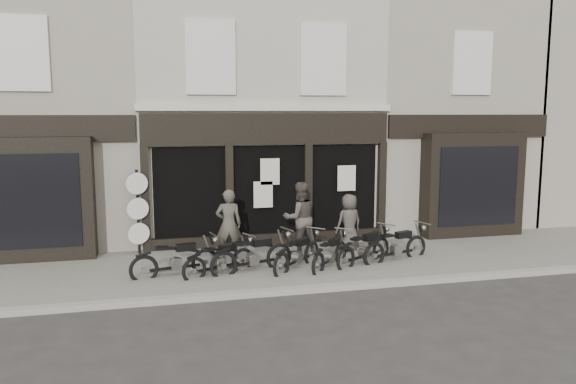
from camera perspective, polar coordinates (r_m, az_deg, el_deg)
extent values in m
plane|color=#2D2B28|center=(13.68, 0.61, -8.54)|extent=(90.00, 90.00, 0.00)
cube|color=slate|center=(14.51, -0.27, -7.33)|extent=(30.00, 4.20, 0.12)
cube|color=gray|center=(12.51, 2.04, -9.85)|extent=(30.00, 0.25, 0.13)
cube|color=#AAA591|center=(18.98, -3.87, 8.63)|extent=(7.20, 6.00, 8.20)
cube|color=black|center=(15.96, -1.96, 6.41)|extent=(7.10, 0.18, 0.90)
cube|color=black|center=(16.20, -1.97, -0.49)|extent=(6.50, 0.10, 2.95)
cube|color=black|center=(16.37, -1.89, -4.96)|extent=(7.10, 0.20, 0.44)
cube|color=beige|center=(15.99, -1.99, 8.57)|extent=(7.30, 0.22, 0.18)
cube|color=beige|center=(15.81, -7.86, 13.40)|extent=(1.35, 0.12, 2.00)
cube|color=black|center=(15.84, -7.87, 13.39)|extent=(1.05, 0.06, 1.70)
cube|color=beige|center=(16.45, 3.60, 13.25)|extent=(1.35, 0.12, 2.00)
cube|color=black|center=(16.48, 3.57, 13.24)|extent=(1.05, 0.06, 1.70)
cube|color=black|center=(15.79, -14.27, -0.78)|extent=(0.22, 0.22, 3.00)
cube|color=black|center=(15.92, -5.97, -0.50)|extent=(0.22, 0.22, 3.00)
cube|color=black|center=(16.38, 2.03, -0.22)|extent=(0.22, 0.22, 3.00)
cube|color=black|center=(17.14, 9.46, 0.05)|extent=(0.22, 0.22, 3.00)
cube|color=beige|center=(15.93, -1.85, 2.08)|extent=(0.55, 0.04, 0.75)
cube|color=beige|center=(16.57, 5.97, 1.41)|extent=(0.55, 0.04, 0.75)
cube|color=beige|center=(15.97, -2.54, -0.26)|extent=(0.55, 0.04, 0.75)
cube|color=gray|center=(18.97, -23.32, 8.00)|extent=(5.50, 6.00, 8.20)
cube|color=black|center=(15.83, -24.84, -0.71)|extent=(3.20, 0.70, 3.20)
cube|color=black|center=(15.49, -25.09, -0.91)|extent=(2.60, 0.06, 2.40)
cube|color=black|center=(15.97, -25.02, 5.84)|extent=(5.40, 0.16, 0.70)
cube|color=beige|center=(16.05, -25.43, 12.63)|extent=(1.30, 0.10, 1.90)
cube|color=black|center=(16.08, -25.41, 12.62)|extent=(1.00, 0.06, 1.60)
cube|color=gray|center=(21.01, 13.65, 8.37)|extent=(5.50, 6.00, 8.20)
cube|color=black|center=(18.23, 18.20, 0.71)|extent=(3.20, 0.70, 3.20)
cube|color=black|center=(17.94, 18.79, 0.56)|extent=(2.60, 0.06, 2.40)
cube|color=black|center=(18.36, 17.96, 6.40)|extent=(5.40, 0.16, 0.70)
cube|color=beige|center=(18.42, 18.20, 12.32)|extent=(1.30, 0.10, 1.90)
cube|color=black|center=(18.44, 18.15, 12.31)|extent=(1.00, 0.06, 1.60)
torus|color=black|center=(13.75, -8.41, -7.08)|extent=(0.69, 0.23, 0.69)
torus|color=black|center=(13.43, -14.44, -7.63)|extent=(0.69, 0.23, 0.69)
cube|color=black|center=(13.58, -11.38, -7.53)|extent=(1.18, 0.29, 0.06)
cube|color=gray|center=(13.57, -11.31, -7.19)|extent=(0.27, 0.23, 0.26)
cube|color=black|center=(13.53, -10.36, -5.54)|extent=(0.49, 0.26, 0.17)
cube|color=black|center=(13.39, -12.70, -5.57)|extent=(0.34, 0.26, 0.06)
cylinder|color=gray|center=(13.66, -7.58, -4.30)|extent=(0.15, 0.58, 0.04)
torus|color=black|center=(13.90, -4.64, -6.97)|extent=(0.61, 0.35, 0.63)
torus|color=black|center=(13.21, -9.52, -7.86)|extent=(0.61, 0.35, 0.63)
cube|color=black|center=(13.55, -7.01, -7.56)|extent=(1.02, 0.52, 0.06)
cube|color=gray|center=(13.54, -6.95, -7.24)|extent=(0.27, 0.25, 0.24)
cube|color=black|center=(13.57, -6.18, -5.65)|extent=(0.45, 0.33, 0.16)
cube|color=black|center=(13.30, -8.07, -5.81)|extent=(0.33, 0.29, 0.06)
cylinder|color=gray|center=(13.87, -3.97, -4.38)|extent=(0.26, 0.50, 0.03)
torus|color=black|center=(14.05, -0.94, -6.62)|extent=(0.70, 0.31, 0.71)
torus|color=black|center=(13.37, -6.55, -7.44)|extent=(0.70, 0.31, 0.71)
cube|color=black|center=(13.70, -3.67, -7.20)|extent=(1.19, 0.43, 0.06)
cube|color=gray|center=(13.69, -3.60, -6.85)|extent=(0.30, 0.26, 0.27)
cube|color=black|center=(13.71, -2.69, -5.12)|extent=(0.51, 0.32, 0.18)
cube|color=black|center=(13.44, -4.87, -5.23)|extent=(0.36, 0.29, 0.06)
cylinder|color=gray|center=(14.01, -0.14, -3.78)|extent=(0.22, 0.59, 0.04)
torus|color=black|center=(14.49, 2.40, -6.28)|extent=(0.54, 0.51, 0.65)
torus|color=black|center=(13.35, -0.69, -7.53)|extent=(0.54, 0.51, 0.65)
cube|color=black|center=(13.93, 0.92, -7.03)|extent=(0.86, 0.82, 0.06)
cube|color=gray|center=(13.92, 0.96, -6.71)|extent=(0.29, 0.28, 0.25)
cube|color=black|center=(14.02, 1.47, -5.06)|extent=(0.43, 0.42, 0.16)
cube|color=black|center=(13.57, 0.27, -5.34)|extent=(0.34, 0.34, 0.06)
cylinder|color=gray|center=(14.53, 2.84, -3.68)|extent=(0.41, 0.43, 0.03)
torus|color=black|center=(14.67, 5.37, -6.19)|extent=(0.48, 0.51, 0.62)
torus|color=black|center=(13.51, 3.09, -7.42)|extent=(0.48, 0.51, 0.62)
cube|color=black|center=(14.10, 4.28, -6.93)|extent=(0.77, 0.83, 0.05)
cube|color=gray|center=(14.09, 4.31, -6.62)|extent=(0.27, 0.27, 0.24)
cube|color=black|center=(14.20, 4.70, -5.06)|extent=(0.40, 0.41, 0.16)
cube|color=black|center=(13.74, 3.81, -5.35)|extent=(0.32, 0.33, 0.05)
cylinder|color=gray|center=(14.72, 5.72, -3.74)|extent=(0.41, 0.38, 0.03)
torus|color=black|center=(15.05, 9.40, -5.80)|extent=(0.62, 0.42, 0.67)
torus|color=black|center=(13.94, 5.89, -6.85)|extent=(0.62, 0.42, 0.67)
cube|color=black|center=(14.50, 7.71, -6.46)|extent=(1.04, 0.65, 0.06)
cube|color=gray|center=(14.49, 7.76, -6.14)|extent=(0.30, 0.28, 0.26)
cube|color=black|center=(14.59, 8.36, -4.54)|extent=(0.48, 0.38, 0.17)
cube|color=black|center=(14.15, 7.01, -4.74)|extent=(0.36, 0.32, 0.06)
cylinder|color=gray|center=(15.08, 9.94, -3.24)|extent=(0.33, 0.51, 0.04)
torus|color=black|center=(15.40, 12.85, -5.56)|extent=(0.67, 0.30, 0.68)
torus|color=black|center=(14.43, 8.74, -6.38)|extent=(0.67, 0.30, 0.68)
cube|color=black|center=(14.91, 10.86, -6.11)|extent=(1.15, 0.43, 0.06)
cube|color=gray|center=(14.91, 10.93, -5.80)|extent=(0.29, 0.25, 0.26)
cube|color=black|center=(14.98, 11.64, -4.25)|extent=(0.49, 0.31, 0.17)
cube|color=black|center=(14.60, 10.05, -4.37)|extent=(0.35, 0.29, 0.06)
cylinder|color=gray|center=(15.41, 13.51, -3.05)|extent=(0.22, 0.56, 0.04)
imported|color=#433F37|center=(14.67, -6.05, -3.27)|extent=(0.72, 0.52, 1.83)
imported|color=#473F39|center=(15.17, 1.21, -2.63)|extent=(1.02, 0.83, 1.95)
imported|color=#423D37|center=(15.60, 6.22, -3.08)|extent=(0.87, 0.68, 1.58)
cylinder|color=black|center=(15.87, -14.83, -6.35)|extent=(0.38, 0.38, 0.06)
cylinder|color=black|center=(15.62, -14.99, -2.18)|extent=(0.07, 0.07, 2.41)
cylinder|color=black|center=(15.47, -15.10, 0.85)|extent=(0.58, 0.19, 0.59)
cylinder|color=beige|center=(15.44, -15.10, 0.84)|extent=(0.57, 0.16, 0.59)
cylinder|color=black|center=(15.57, -15.01, -1.63)|extent=(0.58, 0.19, 0.59)
cylinder|color=beige|center=(15.54, -15.01, -1.65)|extent=(0.57, 0.16, 0.59)
cylinder|color=black|center=(15.69, -14.92, -4.08)|extent=(0.58, 0.19, 0.59)
cylinder|color=beige|center=(15.67, -14.92, -4.10)|extent=(0.57, 0.16, 0.59)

